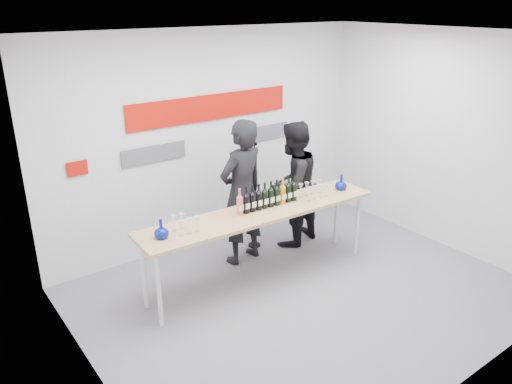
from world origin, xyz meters
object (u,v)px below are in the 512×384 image
(presenter_right, at_px, (292,184))
(mic_stand, at_px, (255,216))
(presenter_left, at_px, (242,193))
(tasting_table, at_px, (261,216))

(presenter_right, bearing_deg, mic_stand, -36.37)
(presenter_left, relative_size, presenter_right, 1.09)
(tasting_table, bearing_deg, presenter_right, 32.21)
(presenter_left, xyz_separation_m, mic_stand, (0.37, 0.22, -0.50))
(presenter_right, distance_m, mic_stand, 0.69)
(tasting_table, height_order, presenter_left, presenter_left)
(tasting_table, relative_size, mic_stand, 2.03)
(presenter_right, xyz_separation_m, mic_stand, (-0.50, 0.22, -0.42))
(tasting_table, distance_m, mic_stand, 0.98)
(tasting_table, height_order, mic_stand, mic_stand)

